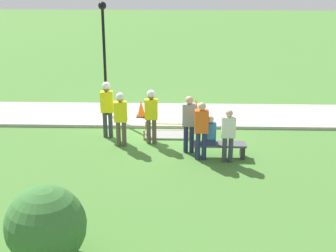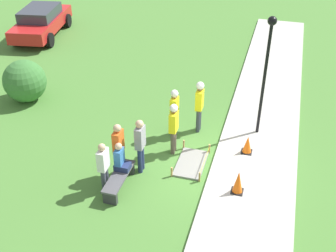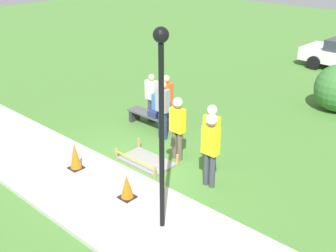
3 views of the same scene
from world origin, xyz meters
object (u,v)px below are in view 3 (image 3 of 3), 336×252
Objects in this scene: traffic_cone_far_patch at (127,187)px; lamppost_near at (161,105)px; traffic_cone_near_patch at (75,156)px; bystander_in_orange_shirt at (166,99)px; worker_supervisor at (211,131)px; worker_assistant at (177,123)px; bystander_in_gray_shirt at (152,95)px; person_seated_on_bench at (157,105)px; park_bench at (149,117)px; bystander_in_white_shirt at (163,106)px; worker_trainee at (211,143)px.

traffic_cone_far_patch is 0.15× the size of lamppost_near.
bystander_in_orange_shirt is (-0.08, 3.49, 0.56)m from traffic_cone_near_patch.
bystander_in_orange_shirt reaches higher than worker_supervisor.
worker_assistant is 2.68m from bystander_in_gray_shirt.
traffic_cone_far_patch is 0.33× the size of bystander_in_orange_shirt.
worker_supervisor is 0.98× the size of bystander_in_orange_shirt.
bystander_in_gray_shirt is 0.40× the size of lamppost_near.
person_seated_on_bench is (-0.34, 3.35, 0.34)m from traffic_cone_near_patch.
bystander_in_white_shirt reaches higher than park_bench.
worker_assistant is at bearing -166.07° from worker_supervisor.
lamppost_near reaches higher than bystander_in_gray_shirt.
bystander_in_orange_shirt is 0.64m from bystander_in_white_shirt.
bystander_in_gray_shirt is 0.90× the size of bystander_in_white_shirt.
person_seated_on_bench is at bearing 124.19° from traffic_cone_far_patch.
park_bench is (-2.60, 3.32, -0.08)m from traffic_cone_far_patch.
park_bench is 0.92m from bystander_in_orange_shirt.
bystander_in_orange_shirt is 0.44× the size of lamppost_near.
park_bench is at bearing 101.06° from traffic_cone_near_patch.
traffic_cone_far_patch is at bearing -59.90° from bystander_in_orange_shirt.
bystander_in_orange_shirt is (-2.99, 1.72, -0.13)m from worker_trainee.
traffic_cone_near_patch is at bearing -76.84° from bystander_in_gray_shirt.
traffic_cone_far_patch is 2.16m from worker_trainee.
worker_supervisor is 0.43× the size of lamppost_near.
worker_assistant is (2.10, -1.04, 0.75)m from park_bench.
park_bench is 2.46m from worker_assistant.
traffic_cone_far_patch is 4.11m from bystander_in_orange_shirt.
bystander_in_white_shirt reaches higher than worker_supervisor.
person_seated_on_bench is at bearing 154.02° from worker_trainee.
traffic_cone_far_patch is 2.68m from lamppost_near.
worker_trainee is 1.06× the size of bystander_in_orange_shirt.
bystander_in_gray_shirt is at bearing 153.59° from worker_trainee.
worker_trainee is at bearing 99.19° from lamppost_near.
bystander_in_orange_shirt is at bearing 28.75° from person_seated_on_bench.
worker_assistant is 0.99× the size of bystander_in_white_shirt.
bystander_in_gray_shirt reaches higher than person_seated_on_bench.
bystander_in_gray_shirt is at bearing 121.34° from park_bench.
traffic_cone_near_patch is at bearing 176.10° from lamppost_near.
worker_supervisor is 0.90m from worker_trainee.
bystander_in_white_shirt reaches higher than bystander_in_orange_shirt.
worker_supervisor is 3.31m from lamppost_near.
worker_trainee reaches higher than bystander_in_gray_shirt.
park_bench is at bearing -170.81° from person_seated_on_bench.
traffic_cone_far_patch is at bearing -99.69° from worker_supervisor.
worker_assistant is 1.36m from bystander_in_white_shirt.
lamppost_near is at bearing -72.73° from worker_supervisor.
traffic_cone_near_patch is 1.96m from traffic_cone_far_patch.
person_seated_on_bench is 0.51× the size of worker_supervisor.
bystander_in_gray_shirt is at bearing 149.21° from worker_assistant.
bystander_in_gray_shirt is at bearing 169.24° from bystander_in_orange_shirt.
worker_assistant is at bearing -38.64° from bystander_in_orange_shirt.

